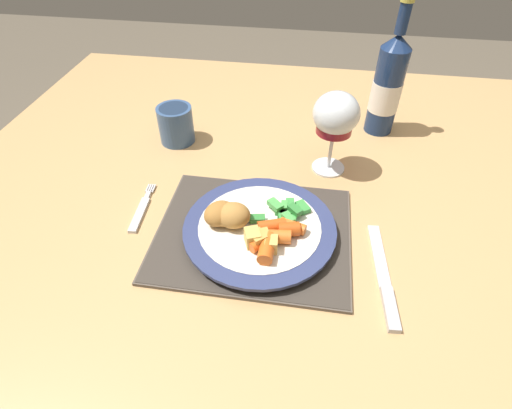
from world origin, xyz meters
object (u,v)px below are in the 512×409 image
object	(u,v)px
drinking_cup	(176,124)
fork	(141,211)
table_knife	(385,283)
dinner_plate	(260,229)
dining_table	(269,205)
wine_glass	(336,117)
bottle	(387,86)

from	to	relation	value
drinking_cup	fork	bearing A→B (deg)	-89.33
fork	table_knife	distance (m)	0.42
dinner_plate	fork	xyz separation A→B (m)	(-0.21, 0.03, -0.01)
dinner_plate	fork	distance (m)	0.22
fork	dining_table	bearing A→B (deg)	34.53
fork	drinking_cup	distance (m)	0.23
dining_table	table_knife	bearing A→B (deg)	-49.67
fork	table_knife	bearing A→B (deg)	-12.74
wine_glass	fork	bearing A→B (deg)	-151.05
dinner_plate	bottle	xyz separation A→B (m)	(0.21, 0.37, 0.09)
dining_table	wine_glass	distance (m)	0.23
fork	table_knife	world-z (taller)	table_knife
dining_table	table_knife	distance (m)	0.32
wine_glass	bottle	world-z (taller)	bottle
dinner_plate	fork	world-z (taller)	dinner_plate
wine_glass	table_knife	bearing A→B (deg)	-71.98
drinking_cup	dining_table	bearing A→B (deg)	-21.93
dinner_plate	bottle	size ratio (longest dim) A/B	0.89
bottle	table_knife	bearing A→B (deg)	-92.50
dining_table	fork	distance (m)	0.27
bottle	drinking_cup	bearing A→B (deg)	-165.47
dining_table	dinner_plate	bearing A→B (deg)	-88.27
wine_glass	dinner_plate	bearing A→B (deg)	-117.72
dinner_plate	table_knife	distance (m)	0.21
dining_table	bottle	bearing A→B (deg)	41.90
drinking_cup	wine_glass	bearing A→B (deg)	-8.96
drinking_cup	dinner_plate	bearing A→B (deg)	-49.72
fork	bottle	world-z (taller)	bottle
dinner_plate	drinking_cup	size ratio (longest dim) A/B	3.14
dining_table	wine_glass	size ratio (longest dim) A/B	7.66
wine_glass	bottle	distance (m)	0.19
dinner_plate	table_knife	world-z (taller)	dinner_plate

